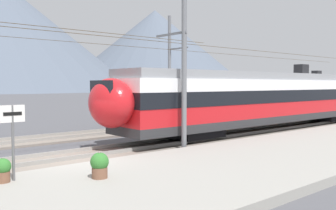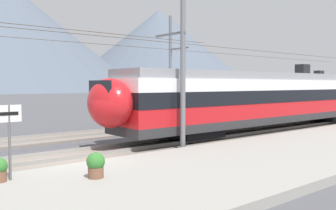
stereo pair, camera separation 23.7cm
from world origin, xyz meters
name	(u,v)px [view 1 (the left image)]	position (x,y,z in m)	size (l,w,h in m)	color
ground_plane	(78,165)	(0.00, 0.00, 0.00)	(400.00, 400.00, 0.00)	#4C4C51
platform_slab	(144,185)	(0.00, -4.32, 0.15)	(120.00, 6.76, 0.30)	gray
track_near	(64,158)	(0.00, 1.27, 0.07)	(120.00, 3.00, 0.28)	slate
track_far	(20,142)	(0.00, 6.81, 0.07)	(120.00, 3.00, 0.28)	slate
train_near_platform	(267,98)	(14.09, 1.27, 2.22)	(25.17, 2.96, 4.27)	#2D2D30
train_far_track	(287,93)	(25.28, 6.81, 2.23)	(34.74, 2.95, 4.27)	#2D2D30
catenary_mast_mid	(182,65)	(5.02, -0.44, 3.99)	(43.45, 2.14, 7.68)	slate
catenary_mast_far_side	(171,69)	(12.02, 8.62, 4.32)	(43.45, 2.23, 8.37)	slate
platform_sign	(13,125)	(-2.96, -1.93, 1.93)	(0.70, 0.08, 2.22)	#59595B
potted_plant_platform_edge	(2,169)	(-3.27, -1.92, 0.69)	(0.48, 0.48, 0.70)	brown
potted_plant_by_shelter	(100,164)	(-0.89, -3.29, 0.73)	(0.56, 0.56, 0.77)	brown
mountain_right_ridge	(155,49)	(172.28, 216.49, 30.56)	(149.09, 149.09, 61.12)	#515B6B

